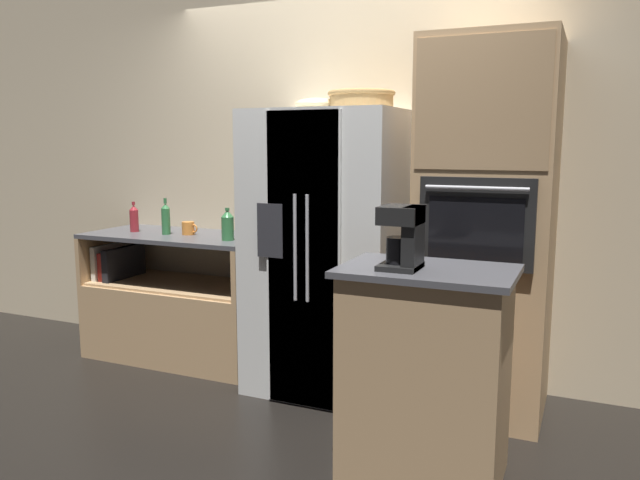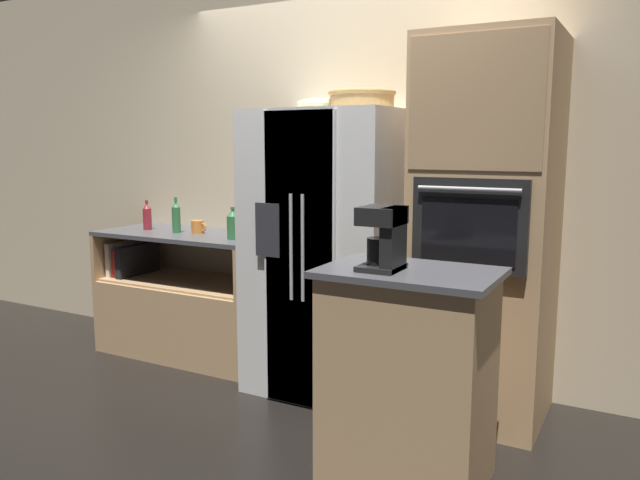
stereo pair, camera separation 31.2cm
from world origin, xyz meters
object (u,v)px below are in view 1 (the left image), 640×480
Objects in this scene: wicker_basket at (361,99)px; fruit_bowl at (317,104)px; bottle_wide at (228,225)px; bottle_short at (166,219)px; refrigerator at (329,252)px; coffee_maker at (405,235)px; wall_oven at (486,229)px; mug at (189,228)px; bottle_tall at (134,218)px.

wicker_basket is 1.50× the size of fruit_bowl.
bottle_wide is at bearing -175.31° from wicker_basket.
bottle_wide is (0.54, -0.06, -0.01)m from bottle_short.
fruit_bowl is 1.39m from bottle_short.
coffee_maker is at bearing -50.54° from refrigerator.
bottle_wide is (-0.90, -0.07, -0.79)m from wicker_basket.
wicker_basket is 1.65m from bottle_short.
wall_oven is at bearing 2.90° from refrigerator.
wall_oven is at bearing -0.75° from mug.
bottle_short is at bearing 179.05° from refrigerator.
coffee_maker is (0.83, -0.91, -0.63)m from fruit_bowl.
wicker_basket is (-0.76, -0.01, 0.74)m from wall_oven.
fruit_bowl is at bearing 171.93° from refrigerator.
bottle_tall is (-1.75, 0.00, -0.80)m from wicker_basket.
bottle_tall is at bearing 178.95° from fruit_bowl.
refrigerator is 6.79× the size of bottle_short.
wall_oven is 1.26m from fruit_bowl.
mug is (-1.30, 0.04, -0.85)m from wicker_basket.
fruit_bowl reaches higher than refrigerator.
bottle_tall is at bearing -179.81° from wall_oven.
bottle_short is at bearing 173.88° from bottle_wide.
bottle_wide is at bearing -175.38° from fruit_bowl.
coffee_maker is (2.30, -0.94, 0.14)m from bottle_tall.
bottle_tall is at bearing 174.77° from bottle_wide.
bottle_short is (-2.20, -0.03, -0.04)m from wall_oven.
refrigerator is 6.51× the size of fruit_bowl.
refrigerator is 4.33× the size of wicker_basket.
wicker_basket is at bearing -179.16° from wall_oven.
wall_oven is at bearing 2.95° from bottle_wide.
mug is at bearing 19.59° from bottle_short.
fruit_bowl is at bearing -175.14° from wicker_basket.
bottle_tall is 0.45m from mug.
wall_oven is (0.95, 0.05, 0.19)m from refrigerator.
mug is at bearing 176.14° from refrigerator.
fruit_bowl reaches higher than bottle_wide.
wall_oven is at bearing 0.19° from bottle_tall.
bottle_wide is at bearing 149.33° from coffee_maker.
wicker_basket is at bearing 4.69° from bottle_wide.
bottle_short is (-1.17, 0.01, -0.76)m from fruit_bowl.
bottle_wide is 1.70m from coffee_maker.
wall_oven is 2.50m from bottle_tall.
bottle_short is at bearing -179.37° from wicker_basket.
refrigerator is at bearing 3.01° from bottle_wide.
mug is (-2.05, 0.03, -0.11)m from wall_oven.
bottle_tall is 1.01× the size of bottle_wide.
refrigerator is 0.82× the size of wall_oven.
fruit_bowl is at bearing -1.05° from bottle_tall.
bottle_short is at bearing 179.60° from fruit_bowl.
wall_oven is 2.06m from mug.
mug is at bearing 4.48° from bottle_tall.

